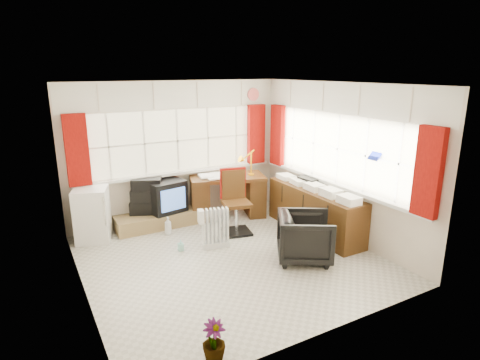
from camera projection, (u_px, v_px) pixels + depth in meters
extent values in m
plane|color=beige|center=(230.00, 259.00, 5.88)|extent=(4.00, 4.00, 0.00)
plane|color=beige|center=(178.00, 152.00, 7.23)|extent=(4.00, 0.00, 4.00)
plane|color=beige|center=(325.00, 224.00, 3.87)|extent=(4.00, 0.00, 4.00)
plane|color=beige|center=(75.00, 199.00, 4.61)|extent=(0.00, 4.00, 4.00)
plane|color=beige|center=(338.00, 161.00, 6.49)|extent=(0.00, 4.00, 4.00)
plane|color=white|center=(228.00, 84.00, 5.22)|extent=(4.00, 4.00, 0.00)
plane|color=#F3EAC0|center=(177.00, 141.00, 7.16)|extent=(3.60, 0.00, 3.60)
cube|color=white|center=(180.00, 173.00, 7.28)|extent=(3.70, 0.12, 0.05)
cube|color=white|center=(109.00, 147.00, 6.59)|extent=(0.03, 0.02, 1.10)
cube|color=white|center=(145.00, 144.00, 6.87)|extent=(0.03, 0.02, 1.10)
cube|color=white|center=(178.00, 141.00, 7.15)|extent=(0.03, 0.02, 1.10)
cube|color=white|center=(208.00, 138.00, 7.44)|extent=(0.03, 0.02, 1.10)
cube|color=white|center=(237.00, 136.00, 7.72)|extent=(0.03, 0.02, 1.10)
plane|color=#F3EAC0|center=(338.00, 149.00, 6.43)|extent=(0.00, 3.60, 3.60)
cube|color=white|center=(334.00, 184.00, 6.56)|extent=(0.12, 3.70, 0.05)
cube|color=white|center=(399.00, 164.00, 5.41)|extent=(0.02, 0.03, 1.10)
cube|color=white|center=(366.00, 156.00, 5.92)|extent=(0.02, 0.03, 1.10)
cube|color=white|center=(338.00, 149.00, 6.42)|extent=(0.02, 0.03, 1.10)
cube|color=white|center=(314.00, 143.00, 6.93)|extent=(0.02, 0.03, 1.10)
cube|color=white|center=(293.00, 138.00, 7.43)|extent=(0.02, 0.03, 1.10)
cube|color=#930F08|center=(77.00, 150.00, 6.29)|extent=(0.35, 0.10, 1.15)
cube|color=#930F08|center=(256.00, 134.00, 7.85)|extent=(0.35, 0.10, 1.15)
cube|color=#930F08|center=(277.00, 135.00, 7.73)|extent=(0.10, 0.35, 1.15)
cube|color=#930F08|center=(428.00, 172.00, 4.96)|extent=(0.10, 0.35, 1.15)
cube|color=white|center=(176.00, 95.00, 6.93)|extent=(3.95, 0.08, 0.48)
cube|color=white|center=(340.00, 98.00, 6.20)|extent=(0.08, 3.95, 0.48)
cube|color=#5A3215|center=(227.00, 177.00, 7.40)|extent=(1.50, 1.04, 0.06)
cube|color=#5A3215|center=(200.00, 199.00, 7.40)|extent=(0.48, 0.67, 0.72)
cube|color=#5A3215|center=(255.00, 196.00, 7.62)|extent=(0.48, 0.67, 0.72)
cube|color=white|center=(227.00, 175.00, 7.39)|extent=(0.31, 0.37, 0.02)
cube|color=white|center=(227.00, 175.00, 7.39)|extent=(0.31, 0.37, 0.02)
cube|color=white|center=(227.00, 175.00, 7.39)|extent=(0.31, 0.37, 0.02)
cube|color=white|center=(227.00, 175.00, 7.39)|extent=(0.31, 0.37, 0.02)
cube|color=white|center=(227.00, 174.00, 7.39)|extent=(0.31, 0.37, 0.02)
cylinder|color=#FFB60A|center=(251.00, 174.00, 7.47)|extent=(0.11, 0.11, 0.02)
cylinder|color=#FFB60A|center=(251.00, 163.00, 7.41)|extent=(0.03, 0.03, 0.42)
cone|color=#FFB60A|center=(251.00, 155.00, 7.37)|extent=(0.17, 0.14, 0.17)
cube|color=black|center=(237.00, 232.00, 6.81)|extent=(0.54, 0.54, 0.04)
cylinder|color=silver|center=(237.00, 218.00, 6.74)|extent=(0.06, 0.06, 0.52)
cube|color=#5A3215|center=(237.00, 204.00, 6.67)|extent=(0.52, 0.51, 0.06)
cube|color=#5A3215|center=(233.00, 184.00, 6.80)|extent=(0.40, 0.14, 0.50)
cube|color=#930F08|center=(233.00, 183.00, 6.80)|extent=(0.45, 0.15, 0.52)
imported|color=black|center=(305.00, 237.00, 5.78)|extent=(1.04, 1.04, 0.70)
cube|color=white|center=(216.00, 244.00, 6.28)|extent=(0.45, 0.26, 0.08)
cube|color=white|center=(203.00, 227.00, 6.14)|extent=(0.05, 0.13, 0.55)
cube|color=white|center=(207.00, 226.00, 6.16)|extent=(0.05, 0.13, 0.55)
cube|color=white|center=(211.00, 226.00, 6.18)|extent=(0.05, 0.13, 0.55)
cube|color=white|center=(215.00, 225.00, 6.19)|extent=(0.05, 0.13, 0.55)
cube|color=white|center=(219.00, 225.00, 6.21)|extent=(0.05, 0.13, 0.55)
cube|color=white|center=(223.00, 225.00, 6.23)|extent=(0.05, 0.13, 0.55)
cube|color=white|center=(227.00, 224.00, 6.24)|extent=(0.05, 0.13, 0.55)
cube|color=#5A3215|center=(314.00, 211.00, 6.77)|extent=(0.50, 2.00, 0.75)
cube|color=white|center=(349.00, 200.00, 5.97)|extent=(0.24, 0.32, 0.10)
cube|color=white|center=(331.00, 193.00, 6.30)|extent=(0.24, 0.32, 0.10)
cube|color=white|center=(314.00, 187.00, 6.64)|extent=(0.24, 0.32, 0.10)
cube|color=white|center=(300.00, 181.00, 6.97)|extent=(0.24, 0.32, 0.10)
cube|color=white|center=(286.00, 176.00, 7.31)|extent=(0.24, 0.32, 0.10)
cube|color=black|center=(310.00, 181.00, 6.96)|extent=(0.31, 0.39, 0.13)
cube|color=olive|center=(156.00, 220.00, 7.04)|extent=(1.40, 0.50, 0.25)
cube|color=black|center=(165.00, 196.00, 7.08)|extent=(0.71, 0.67, 0.56)
cube|color=#4672C8|center=(173.00, 200.00, 6.87)|extent=(0.46, 0.11, 0.38)
cube|color=black|center=(148.00, 206.00, 7.05)|extent=(0.70, 0.58, 0.22)
cube|color=black|center=(147.00, 195.00, 6.99)|extent=(0.64, 0.54, 0.21)
cube|color=black|center=(147.00, 183.00, 6.94)|extent=(0.59, 0.51, 0.20)
cube|color=white|center=(92.00, 215.00, 6.42)|extent=(0.65, 0.65, 0.87)
cube|color=silver|center=(105.00, 212.00, 6.19)|extent=(0.03, 0.03, 0.46)
imported|color=silver|center=(168.00, 226.00, 6.71)|extent=(0.13, 0.13, 0.31)
imported|color=#8FD5C9|center=(181.00, 245.00, 6.13)|extent=(0.08, 0.09, 0.18)
imported|color=black|center=(214.00, 341.00, 3.79)|extent=(0.26, 0.26, 0.41)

